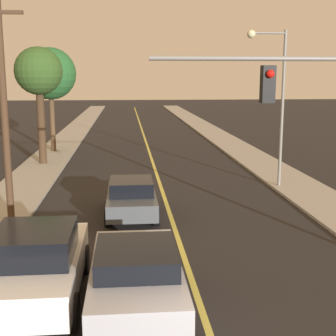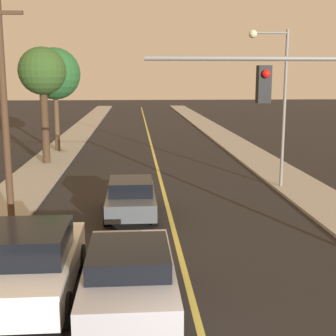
% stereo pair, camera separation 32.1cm
% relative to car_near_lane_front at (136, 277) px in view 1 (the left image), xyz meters
% --- Properties ---
extents(road_surface, '(10.03, 80.00, 0.01)m').
position_rel_car_near_lane_front_xyz_m(road_surface, '(1.40, 32.79, -0.83)').
color(road_surface, black).
rests_on(road_surface, ground).
extents(sidewalk_left, '(2.50, 80.00, 0.12)m').
position_rel_car_near_lane_front_xyz_m(sidewalk_left, '(-4.86, 32.79, -0.77)').
color(sidewalk_left, '#9E998E').
rests_on(sidewalk_left, ground).
extents(sidewalk_right, '(2.50, 80.00, 0.12)m').
position_rel_car_near_lane_front_xyz_m(sidewalk_right, '(7.67, 32.79, -0.77)').
color(sidewalk_right, '#9E998E').
rests_on(sidewalk_right, ground).
extents(car_near_lane_front, '(1.99, 4.27, 1.56)m').
position_rel_car_near_lane_front_xyz_m(car_near_lane_front, '(0.00, 0.00, 0.00)').
color(car_near_lane_front, '#A5A8B2').
rests_on(car_near_lane_front, ground).
extents(car_near_lane_second, '(1.85, 3.93, 1.38)m').
position_rel_car_near_lane_front_xyz_m(car_near_lane_second, '(0.00, 7.22, -0.13)').
color(car_near_lane_second, '#474C51').
rests_on(car_near_lane_second, ground).
extents(car_outer_lane_front, '(2.06, 4.41, 1.72)m').
position_rel_car_near_lane_front_xyz_m(car_outer_lane_front, '(-2.21, 0.84, 0.04)').
color(car_outer_lane_front, white).
rests_on(car_outer_lane_front, ground).
extents(streetlamp_right, '(1.77, 0.36, 6.86)m').
position_rel_car_near_lane_front_xyz_m(streetlamp_right, '(6.35, 11.04, 3.71)').
color(streetlamp_right, slate).
rests_on(streetlamp_right, ground).
extents(utility_pole_left, '(1.60, 0.24, 7.51)m').
position_rel_car_near_lane_front_xyz_m(utility_pole_left, '(-4.21, 6.94, 3.20)').
color(utility_pole_left, '#422D1E').
rests_on(utility_pole_left, ground).
extents(tree_left_near, '(2.65, 2.65, 6.53)m').
position_rel_car_near_lane_front_xyz_m(tree_left_near, '(-4.92, 17.76, 4.36)').
color(tree_left_near, '#3D2B1C').
rests_on(tree_left_near, ground).
extents(tree_left_far, '(3.36, 3.36, 6.77)m').
position_rel_car_near_lane_front_xyz_m(tree_left_far, '(-5.00, 22.36, 4.34)').
color(tree_left_far, '#4C3823').
rests_on(tree_left_far, ground).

